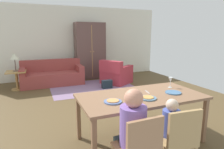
{
  "coord_description": "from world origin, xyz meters",
  "views": [
    {
      "loc": [
        -1.5,
        -3.84,
        1.69
      ],
      "look_at": [
        -0.0,
        -0.21,
        0.85
      ],
      "focal_mm": 30.73,
      "sensor_mm": 36.0,
      "label": 1
    }
  ],
  "objects": [
    {
      "name": "handbag",
      "position": [
        0.58,
        1.63,
        0.13
      ],
      "size": [
        0.32,
        0.16,
        0.26
      ],
      "primitive_type": "cube",
      "color": "black",
      "rests_on": "ground_plane"
    },
    {
      "name": "dining_table",
      "position": [
        -0.01,
        -1.41,
        0.69
      ],
      "size": [
        1.92,
        0.97,
        0.76
      ],
      "color": "#865F43",
      "rests_on": "ground_plane"
    },
    {
      "name": "dining_chair_child",
      "position": [
        -0.02,
        -2.25,
        0.49
      ],
      "size": [
        0.45,
        0.45,
        0.87
      ],
      "color": "tan",
      "rests_on": "ground_plane"
    },
    {
      "name": "plate_near_child",
      "position": [
        -0.01,
        -1.59,
        0.77
      ],
      "size": [
        0.25,
        0.25,
        0.02
      ],
      "primitive_type": "cylinder",
      "color": "#557C9C",
      "rests_on": "dining_table"
    },
    {
      "name": "dining_chair_man",
      "position": [
        -0.53,
        -2.25,
        0.49
      ],
      "size": [
        0.43,
        0.43,
        0.87
      ],
      "color": "#A2734F",
      "rests_on": "ground_plane"
    },
    {
      "name": "plate_near_man",
      "position": [
        -0.54,
        -1.53,
        0.77
      ],
      "size": [
        0.25,
        0.25,
        0.02
      ],
      "primitive_type": "cylinder",
      "color": "#5870A9",
      "rests_on": "dining_table"
    },
    {
      "name": "back_wall",
      "position": [
        0.0,
        3.64,
        1.35
      ],
      "size": [
        6.93,
        0.1,
        2.7
      ],
      "primitive_type": "cube",
      "color": "silver",
      "rests_on": "ground_plane"
    },
    {
      "name": "pizza_near_man",
      "position": [
        -0.54,
        -1.53,
        0.78
      ],
      "size": [
        0.17,
        0.17,
        0.01
      ],
      "primitive_type": "cylinder",
      "color": "#DF9250",
      "rests_on": "plate_near_man"
    },
    {
      "name": "armoire",
      "position": [
        0.52,
        3.25,
        1.05
      ],
      "size": [
        1.1,
        0.59,
        2.1
      ],
      "color": "brown",
      "rests_on": "ground_plane"
    },
    {
      "name": "plate_near_woman",
      "position": [
        0.52,
        -1.51,
        0.77
      ],
      "size": [
        0.25,
        0.25,
        0.02
      ],
      "primitive_type": "cylinder",
      "color": "teal",
      "rests_on": "dining_table"
    },
    {
      "name": "table_lamp",
      "position": [
        -2.03,
        2.53,
        1.01
      ],
      "size": [
        0.26,
        0.26,
        0.54
      ],
      "color": "brown",
      "rests_on": "side_table"
    },
    {
      "name": "fork",
      "position": [
        -0.3,
        -1.46,
        0.76
      ],
      "size": [
        0.03,
        0.15,
        0.01
      ],
      "primitive_type": "cube",
      "rotation": [
        0.0,
        0.0,
        -0.09
      ],
      "color": "silver",
      "rests_on": "dining_table"
    },
    {
      "name": "side_table",
      "position": [
        -2.03,
        2.53,
        0.38
      ],
      "size": [
        0.56,
        0.56,
        0.58
      ],
      "color": "#B0874A",
      "rests_on": "ground_plane"
    },
    {
      "name": "ground_plane",
      "position": [
        0.0,
        0.5,
        -0.01
      ],
      "size": [
        6.93,
        6.19,
        0.02
      ],
      "primitive_type": "cube",
      "color": "brown"
    },
    {
      "name": "person_child",
      "position": [
        -0.01,
        -2.08,
        0.43
      ],
      "size": [
        0.22,
        0.3,
        0.92
      ],
      "color": "#374356",
      "rests_on": "ground_plane"
    },
    {
      "name": "area_rug",
      "position": [
        0.2,
        1.93,
        0.0
      ],
      "size": [
        2.6,
        1.8,
        0.01
      ],
      "primitive_type": "cube",
      "color": "gray",
      "rests_on": "ground_plane"
    },
    {
      "name": "person_man",
      "position": [
        -0.54,
        -2.08,
        0.51
      ],
      "size": [
        0.3,
        0.4,
        1.11
      ],
      "color": "#32444A",
      "rests_on": "ground_plane"
    },
    {
      "name": "wine_glass",
      "position": [
        0.68,
        -1.23,
        0.89
      ],
      "size": [
        0.07,
        0.07,
        0.19
      ],
      "color": "silver",
      "rests_on": "dining_table"
    },
    {
      "name": "knife",
      "position": [
        0.16,
        -1.31,
        0.76
      ],
      "size": [
        0.04,
        0.17,
        0.01
      ],
      "primitive_type": "cube",
      "rotation": [
        0.0,
        0.0,
        -0.18
      ],
      "color": "silver",
      "rests_on": "dining_table"
    },
    {
      "name": "couch",
      "position": [
        -0.95,
        2.79,
        0.3
      ],
      "size": [
        2.0,
        0.86,
        0.82
      ],
      "color": "brown",
      "rests_on": "ground_plane"
    },
    {
      "name": "pizza_near_child",
      "position": [
        -0.01,
        -1.59,
        0.78
      ],
      "size": [
        0.17,
        0.17,
        0.01
      ],
      "primitive_type": "cylinder",
      "color": "#D89449",
      "rests_on": "plate_near_child"
    },
    {
      "name": "armchair",
      "position": [
        1.09,
        2.1,
        0.32
      ],
      "size": [
        1.18,
        1.18,
        0.82
      ],
      "color": "#A9303D",
      "rests_on": "ground_plane"
    }
  ]
}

